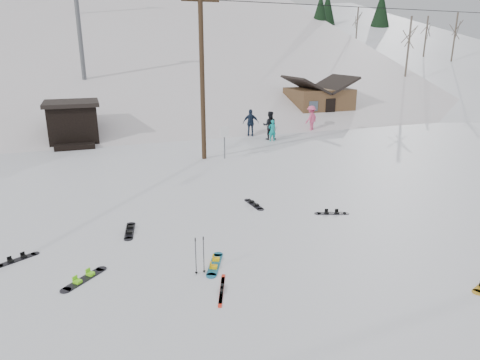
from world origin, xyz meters
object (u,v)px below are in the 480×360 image
object	(u,v)px
utility_pole	(202,75)
hero_skis	(222,289)
cabin	(318,103)
hero_snowboard	(215,264)

from	to	relation	value
utility_pole	hero_skis	size ratio (longest dim) A/B	5.93
cabin	hero_skis	world-z (taller)	cabin
cabin	hero_skis	bearing A→B (deg)	-124.44
hero_snowboard	hero_skis	xyz separation A→B (m)	(-0.22, -1.37, -0.00)
cabin	hero_snowboard	distance (m)	27.44
hero_snowboard	hero_skis	world-z (taller)	hero_snowboard
utility_pole	hero_skis	world-z (taller)	utility_pole
utility_pole	cabin	bearing A→B (deg)	37.56
hero_snowboard	hero_skis	bearing A→B (deg)	-163.78
hero_skis	utility_pole	bearing A→B (deg)	97.68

